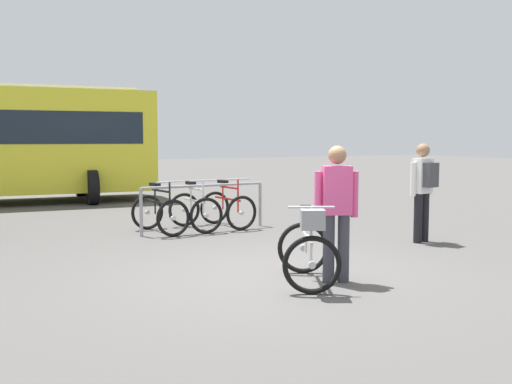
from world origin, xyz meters
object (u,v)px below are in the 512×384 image
(featured_bicycle, at_px, (308,248))
(racked_bike_white, at_px, (195,211))
(racked_bike_black, at_px, (160,213))
(racked_bike_red, at_px, (228,208))
(person_with_featured_bike, at_px, (337,207))
(pedestrian_with_backpack, at_px, (423,186))

(featured_bicycle, bearing_deg, racked_bike_white, 84.34)
(racked_bike_black, relative_size, racked_bike_red, 1.03)
(racked_bike_red, bearing_deg, person_with_featured_bike, -99.57)
(featured_bicycle, xyz_separation_m, pedestrian_with_backpack, (3.25, 1.48, 0.49))
(racked_bike_black, xyz_separation_m, pedestrian_with_backpack, (3.50, -3.01, 0.57))
(racked_bike_black, bearing_deg, pedestrian_with_backpack, -40.64)
(featured_bicycle, bearing_deg, racked_bike_black, 93.22)
(racked_bike_red, bearing_deg, racked_bike_white, -177.80)
(racked_bike_white, xyz_separation_m, racked_bike_red, (0.70, 0.03, 0.00))
(pedestrian_with_backpack, bearing_deg, racked_bike_red, 124.51)
(racked_bike_white, height_order, racked_bike_red, same)
(racked_bike_white, relative_size, featured_bicycle, 0.89)
(racked_bike_black, relative_size, pedestrian_with_backpack, 0.73)
(racked_bike_red, height_order, pedestrian_with_backpack, pedestrian_with_backpack)
(racked_bike_white, bearing_deg, pedestrian_with_backpack, -47.26)
(racked_bike_black, bearing_deg, person_with_featured_bike, -82.11)
(racked_bike_black, distance_m, person_with_featured_bike, 4.60)
(racked_bike_black, distance_m, racked_bike_red, 1.40)
(racked_bike_red, height_order, person_with_featured_bike, person_with_featured_bike)
(racked_bike_black, bearing_deg, racked_bike_white, 2.20)
(featured_bicycle, relative_size, pedestrian_with_backpack, 0.77)
(racked_bike_black, relative_size, person_with_featured_bike, 0.73)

